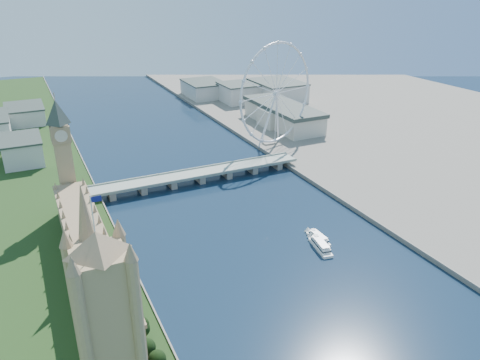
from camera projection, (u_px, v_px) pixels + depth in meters
bank_right at (478, 147)px, 579.18m from camera, size 500.00×1400.00×6.00m
victoria_tower at (108, 321)px, 203.88m from camera, size 28.16×28.16×112.00m
parliament_range at (91, 257)px, 316.18m from camera, size 24.00×200.00×70.00m
big_ben at (62, 143)px, 386.62m from camera, size 20.02×20.02×110.00m
westminster_bridge at (199, 175)px, 479.29m from camera, size 220.00×22.00×9.50m
london_eye at (276, 94)px, 548.36m from camera, size 113.60×39.12×124.30m
county_hall at (282, 127)px, 658.95m from camera, size 54.00×144.00×35.00m
city_skyline at (162, 105)px, 706.20m from camera, size 505.00×280.00×32.00m
tour_boat_near at (320, 249)px, 360.82m from camera, size 13.63×33.15×7.14m
tour_boat_far at (318, 240)px, 372.52m from camera, size 7.63×28.26×6.20m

